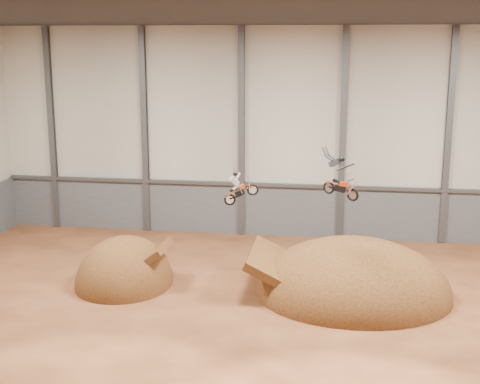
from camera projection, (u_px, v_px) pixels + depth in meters
name	position (u px, v px, depth m)	size (l,w,h in m)	color
floor	(266.00, 326.00, 31.28)	(40.00, 40.00, 0.00)	#532A16
back_wall	(292.00, 134.00, 44.16)	(40.00, 0.10, 14.00)	beige
ceiling	(269.00, 18.00, 28.13)	(40.00, 40.00, 0.00)	black
lower_band_back	(290.00, 211.00, 45.24)	(39.80, 0.18, 3.50)	#53555B
steel_rail	(291.00, 186.00, 44.69)	(39.80, 0.35, 0.20)	#47494F
steel_column_0	(52.00, 129.00, 46.36)	(0.40, 0.36, 13.90)	#47494F
steel_column_1	(145.00, 131.00, 45.40)	(0.40, 0.36, 13.90)	#47494F
steel_column_2	(242.00, 133.00, 44.44)	(0.40, 0.36, 13.90)	#47494F
steel_column_3	(343.00, 135.00, 43.49)	(0.40, 0.36, 13.90)	#47494F
steel_column_4	(448.00, 138.00, 42.53)	(0.40, 0.36, 13.90)	#47494F
takeoff_ramp	(125.00, 284.00, 36.72)	(5.29, 6.10, 5.29)	#3E220F
landing_ramp	(352.00, 294.00, 35.20)	(10.27, 9.09, 5.93)	#3E220F
fmx_rider_a	(244.00, 184.00, 33.05)	(1.80, 0.69, 1.63)	#D94509
fmx_rider_b	(341.00, 175.00, 31.47)	(2.57, 0.73, 2.20)	#B12D09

